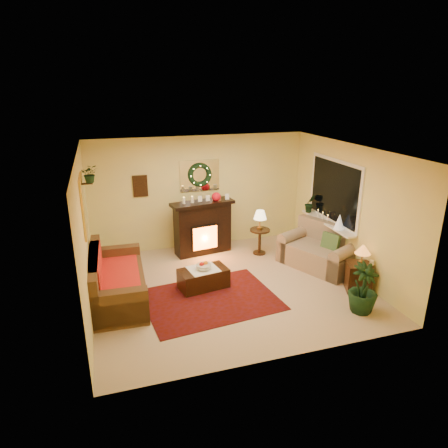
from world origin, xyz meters
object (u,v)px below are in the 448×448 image
object	(u,v)px
fireplace	(203,230)
sofa	(118,277)
loveseat	(318,248)
end_table_square	(358,277)
coffee_table	(203,277)
side_table_round	(260,240)

from	to	relation	value
fireplace	sofa	bearing A→B (deg)	-149.69
sofa	loveseat	world-z (taller)	sofa
end_table_square	coffee_table	bearing A→B (deg)	161.00
end_table_square	loveseat	bearing A→B (deg)	99.96
sofa	end_table_square	xyz separation A→B (m)	(4.30, -1.01, -0.16)
coffee_table	side_table_round	bearing A→B (deg)	27.17
fireplace	coffee_table	distance (m)	1.74
loveseat	coffee_table	bearing A→B (deg)	159.38
side_table_round	fireplace	bearing A→B (deg)	159.45
loveseat	end_table_square	size ratio (longest dim) A/B	2.91
sofa	fireplace	world-z (taller)	fireplace
sofa	fireplace	size ratio (longest dim) A/B	1.65
end_table_square	sofa	bearing A→B (deg)	166.78
fireplace	side_table_round	distance (m)	1.32
side_table_round	loveseat	bearing A→B (deg)	-47.82
side_table_round	end_table_square	size ratio (longest dim) A/B	1.10
fireplace	loveseat	bearing A→B (deg)	-43.19
loveseat	coffee_table	size ratio (longest dim) A/B	1.72
side_table_round	end_table_square	bearing A→B (deg)	-62.58
sofa	end_table_square	bearing A→B (deg)	-11.21
fireplace	loveseat	xyz separation A→B (m)	(2.13, -1.47, -0.13)
loveseat	side_table_round	bearing A→B (deg)	107.23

